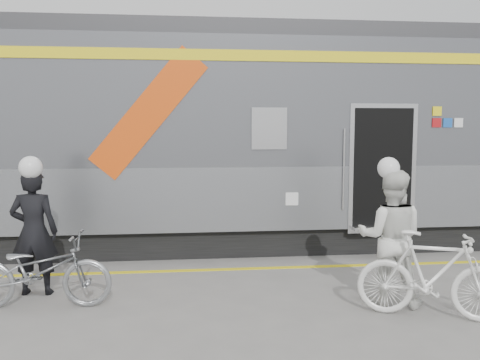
{
  "coord_description": "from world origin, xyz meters",
  "views": [
    {
      "loc": [
        -0.3,
        -5.77,
        2.27
      ],
      "look_at": [
        0.5,
        1.6,
        1.5
      ],
      "focal_mm": 38.0,
      "sensor_mm": 36.0,
      "label": 1
    }
  ],
  "objects": [
    {
      "name": "ground",
      "position": [
        0.0,
        0.0,
        0.0
      ],
      "size": [
        90.0,
        90.0,
        0.0
      ],
      "primitive_type": "plane",
      "color": "slate",
      "rests_on": "ground"
    },
    {
      "name": "train",
      "position": [
        0.92,
        4.19,
        2.05
      ],
      "size": [
        24.0,
        3.17,
        4.1
      ],
      "color": "black",
      "rests_on": "ground"
    },
    {
      "name": "safety_strip",
      "position": [
        0.0,
        2.15,
        0.0
      ],
      "size": [
        24.0,
        0.12,
        0.01
      ],
      "primitive_type": "cube",
      "color": "yellow",
      "rests_on": "ground"
    },
    {
      "name": "man",
      "position": [
        -2.35,
        1.25,
        0.86
      ],
      "size": [
        0.65,
        0.44,
        1.73
      ],
      "primitive_type": "imported",
      "rotation": [
        0.0,
        0.0,
        3.1
      ],
      "color": "black",
      "rests_on": "ground"
    },
    {
      "name": "bicycle_left",
      "position": [
        -2.15,
        0.7,
        0.48
      ],
      "size": [
        1.83,
        0.7,
        0.95
      ],
      "primitive_type": "imported",
      "rotation": [
        0.0,
        0.0,
        1.53
      ],
      "color": "#93969A",
      "rests_on": "ground"
    },
    {
      "name": "woman",
      "position": [
        2.31,
        0.37,
        0.87
      ],
      "size": [
        1.03,
        0.93,
        1.74
      ],
      "primitive_type": "imported",
      "rotation": [
        0.0,
        0.0,
        2.76
      ],
      "color": "silver",
      "rests_on": "ground"
    },
    {
      "name": "bicycle_right",
      "position": [
        2.61,
        -0.18,
        0.53
      ],
      "size": [
        1.81,
        1.12,
        1.05
      ],
      "primitive_type": "imported",
      "rotation": [
        0.0,
        0.0,
        1.19
      ],
      "color": "white",
      "rests_on": "ground"
    },
    {
      "name": "helmet_man",
      "position": [
        -2.35,
        1.25,
        1.88
      ],
      "size": [
        0.3,
        0.3,
        0.3
      ],
      "primitive_type": "sphere",
      "color": "white",
      "rests_on": "man"
    },
    {
      "name": "helmet_woman",
      "position": [
        2.31,
        0.37,
        1.88
      ],
      "size": [
        0.28,
        0.28,
        0.28
      ],
      "primitive_type": "sphere",
      "color": "white",
      "rests_on": "woman"
    }
  ]
}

